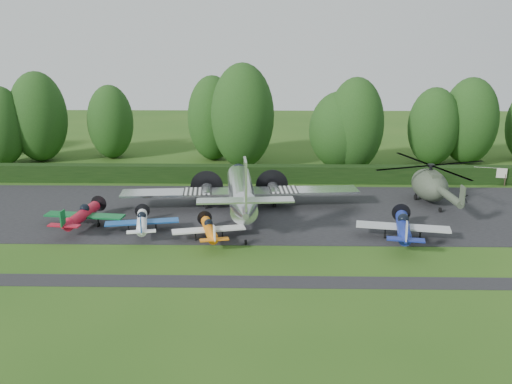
{
  "coord_description": "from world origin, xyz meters",
  "views": [
    {
      "loc": [
        5.15,
        -43.06,
        17.47
      ],
      "look_at": [
        4.18,
        8.33,
        2.5
      ],
      "focal_mm": 40.0,
      "sensor_mm": 36.0,
      "label": 1
    }
  ],
  "objects_px": {
    "sign_board": "(490,173)",
    "light_plane_red": "(82,215)",
    "light_plane_blue": "(403,227)",
    "helicopter": "(430,182)",
    "transport_plane": "(241,192)",
    "light_plane_orange": "(209,229)",
    "light_plane_white": "(142,222)"
  },
  "relations": [
    {
      "from": "light_plane_red",
      "to": "helicopter",
      "type": "xyz_separation_m",
      "value": [
        33.25,
        8.16,
        1.01
      ]
    },
    {
      "from": "helicopter",
      "to": "transport_plane",
      "type": "bearing_deg",
      "value": -164.88
    },
    {
      "from": "light_plane_red",
      "to": "light_plane_white",
      "type": "height_order",
      "value": "light_plane_red"
    },
    {
      "from": "light_plane_red",
      "to": "light_plane_orange",
      "type": "relative_size",
      "value": 1.17
    },
    {
      "from": "light_plane_orange",
      "to": "helicopter",
      "type": "xyz_separation_m",
      "value": [
        21.49,
        11.22,
        1.18
      ]
    },
    {
      "from": "transport_plane",
      "to": "light_plane_orange",
      "type": "distance_m",
      "value": 8.07
    },
    {
      "from": "light_plane_red",
      "to": "sign_board",
      "type": "relative_size",
      "value": 2.13
    },
    {
      "from": "light_plane_white",
      "to": "sign_board",
      "type": "distance_m",
      "value": 39.99
    },
    {
      "from": "light_plane_white",
      "to": "sign_board",
      "type": "relative_size",
      "value": 1.88
    },
    {
      "from": "light_plane_orange",
      "to": "sign_board",
      "type": "bearing_deg",
      "value": 44.38
    },
    {
      "from": "light_plane_red",
      "to": "sign_board",
      "type": "bearing_deg",
      "value": 12.65
    },
    {
      "from": "sign_board",
      "to": "helicopter",
      "type": "bearing_deg",
      "value": -154.98
    },
    {
      "from": "transport_plane",
      "to": "helicopter",
      "type": "relative_size",
      "value": 1.59
    },
    {
      "from": "light_plane_white",
      "to": "light_plane_blue",
      "type": "xyz_separation_m",
      "value": [
        22.42,
        -1.48,
        0.23
      ]
    },
    {
      "from": "transport_plane",
      "to": "light_plane_blue",
      "type": "xyz_separation_m",
      "value": [
        14.0,
        -7.38,
        -0.84
      ]
    },
    {
      "from": "helicopter",
      "to": "light_plane_blue",
      "type": "bearing_deg",
      "value": -110.66
    },
    {
      "from": "sign_board",
      "to": "light_plane_red",
      "type": "bearing_deg",
      "value": -173.79
    },
    {
      "from": "light_plane_blue",
      "to": "transport_plane",
      "type": "bearing_deg",
      "value": 141.95
    },
    {
      "from": "light_plane_white",
      "to": "light_plane_blue",
      "type": "relative_size",
      "value": 0.82
    },
    {
      "from": "light_plane_orange",
      "to": "light_plane_red",
      "type": "bearing_deg",
      "value": 178.69
    },
    {
      "from": "light_plane_blue",
      "to": "helicopter",
      "type": "distance_m",
      "value": 12.14
    },
    {
      "from": "light_plane_white",
      "to": "light_plane_orange",
      "type": "bearing_deg",
      "value": -4.75
    },
    {
      "from": "light_plane_red",
      "to": "light_plane_white",
      "type": "relative_size",
      "value": 1.13
    },
    {
      "from": "light_plane_blue",
      "to": "sign_board",
      "type": "relative_size",
      "value": 2.3
    },
    {
      "from": "light_plane_orange",
      "to": "transport_plane",
      "type": "bearing_deg",
      "value": 86.32
    },
    {
      "from": "transport_plane",
      "to": "light_plane_red",
      "type": "relative_size",
      "value": 3.07
    },
    {
      "from": "light_plane_red",
      "to": "light_plane_blue",
      "type": "distance_m",
      "value": 28.23
    },
    {
      "from": "light_plane_orange",
      "to": "helicopter",
      "type": "bearing_deg",
      "value": 40.84
    },
    {
      "from": "helicopter",
      "to": "sign_board",
      "type": "height_order",
      "value": "helicopter"
    },
    {
      "from": "light_plane_red",
      "to": "helicopter",
      "type": "bearing_deg",
      "value": 6.53
    },
    {
      "from": "helicopter",
      "to": "light_plane_orange",
      "type": "bearing_deg",
      "value": -147.87
    },
    {
      "from": "helicopter",
      "to": "light_plane_red",
      "type": "bearing_deg",
      "value": -161.65
    }
  ]
}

